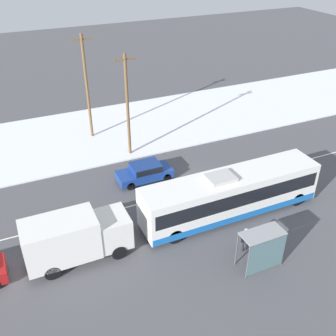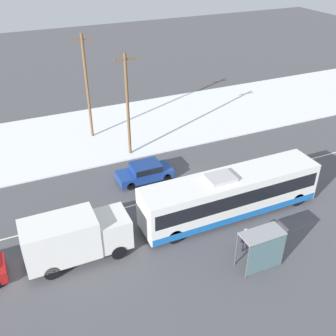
{
  "view_description": "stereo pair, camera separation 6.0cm",
  "coord_description": "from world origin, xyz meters",
  "px_view_note": "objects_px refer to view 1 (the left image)",
  "views": [
    {
      "loc": [
        -12.03,
        -21.24,
        16.71
      ],
      "look_at": [
        -1.78,
        1.52,
        1.4
      ],
      "focal_mm": 42.0,
      "sensor_mm": 36.0,
      "label": 1
    },
    {
      "loc": [
        -11.97,
        -21.27,
        16.71
      ],
      "look_at": [
        -1.78,
        1.52,
        1.4
      ],
      "focal_mm": 42.0,
      "sensor_mm": 36.0,
      "label": 2
    }
  ],
  "objects_px": {
    "box_truck": "(75,237)",
    "utility_pole_roadside": "(127,105)",
    "sedan_car": "(145,171)",
    "city_bus": "(231,194)",
    "pedestrian_at_stop": "(246,237)",
    "bus_shelter": "(264,246)",
    "utility_pole_snowlot": "(87,87)"
  },
  "relations": [
    {
      "from": "sedan_car",
      "to": "city_bus",
      "type": "bearing_deg",
      "value": 120.81
    },
    {
      "from": "utility_pole_roadside",
      "to": "box_truck",
      "type": "bearing_deg",
      "value": -123.64
    },
    {
      "from": "pedestrian_at_stop",
      "to": "sedan_car",
      "type": "bearing_deg",
      "value": 104.95
    },
    {
      "from": "box_truck",
      "to": "pedestrian_at_stop",
      "type": "xyz_separation_m",
      "value": [
        9.32,
        -3.52,
        -0.58
      ]
    },
    {
      "from": "city_bus",
      "to": "utility_pole_roadside",
      "type": "relative_size",
      "value": 1.43
    },
    {
      "from": "box_truck",
      "to": "utility_pole_roadside",
      "type": "relative_size",
      "value": 0.69
    },
    {
      "from": "utility_pole_snowlot",
      "to": "sedan_car",
      "type": "bearing_deg",
      "value": -78.42
    },
    {
      "from": "box_truck",
      "to": "bus_shelter",
      "type": "distance_m",
      "value": 10.69
    },
    {
      "from": "sedan_car",
      "to": "utility_pole_roadside",
      "type": "xyz_separation_m",
      "value": [
        0.3,
        4.33,
        3.77
      ]
    },
    {
      "from": "bus_shelter",
      "to": "sedan_car",
      "type": "bearing_deg",
      "value": 103.28
    },
    {
      "from": "box_truck",
      "to": "utility_pole_roadside",
      "type": "distance_m",
      "value": 13.0
    },
    {
      "from": "bus_shelter",
      "to": "utility_pole_snowlot",
      "type": "distance_m",
      "value": 20.96
    },
    {
      "from": "box_truck",
      "to": "bus_shelter",
      "type": "height_order",
      "value": "box_truck"
    },
    {
      "from": "sedan_car",
      "to": "pedestrian_at_stop",
      "type": "bearing_deg",
      "value": 104.95
    },
    {
      "from": "sedan_car",
      "to": "bus_shelter",
      "type": "height_order",
      "value": "bus_shelter"
    },
    {
      "from": "utility_pole_roadside",
      "to": "utility_pole_snowlot",
      "type": "xyz_separation_m",
      "value": [
        -2.12,
        4.56,
        0.35
      ]
    },
    {
      "from": "pedestrian_at_stop",
      "to": "city_bus",
      "type": "bearing_deg",
      "value": 72.35
    },
    {
      "from": "sedan_car",
      "to": "pedestrian_at_stop",
      "type": "relative_size",
      "value": 2.49
    },
    {
      "from": "city_bus",
      "to": "bus_shelter",
      "type": "height_order",
      "value": "city_bus"
    },
    {
      "from": "city_bus",
      "to": "pedestrian_at_stop",
      "type": "bearing_deg",
      "value": -107.65
    },
    {
      "from": "city_bus",
      "to": "sedan_car",
      "type": "height_order",
      "value": "city_bus"
    },
    {
      "from": "box_truck",
      "to": "sedan_car",
      "type": "relative_size",
      "value": 1.43
    },
    {
      "from": "bus_shelter",
      "to": "utility_pole_roadside",
      "type": "relative_size",
      "value": 0.29
    },
    {
      "from": "pedestrian_at_stop",
      "to": "box_truck",
      "type": "bearing_deg",
      "value": 159.29
    },
    {
      "from": "city_bus",
      "to": "utility_pole_roadside",
      "type": "distance_m",
      "value": 11.48
    },
    {
      "from": "box_truck",
      "to": "sedan_car",
      "type": "xyz_separation_m",
      "value": [
        6.72,
        6.22,
        -0.85
      ]
    },
    {
      "from": "sedan_car",
      "to": "pedestrian_at_stop",
      "type": "distance_m",
      "value": 10.09
    },
    {
      "from": "city_bus",
      "to": "box_truck",
      "type": "height_order",
      "value": "city_bus"
    },
    {
      "from": "pedestrian_at_stop",
      "to": "utility_pole_roadside",
      "type": "height_order",
      "value": "utility_pole_roadside"
    },
    {
      "from": "city_bus",
      "to": "bus_shelter",
      "type": "relative_size",
      "value": 5.0
    },
    {
      "from": "city_bus",
      "to": "bus_shelter",
      "type": "distance_m",
      "value": 5.21
    },
    {
      "from": "box_truck",
      "to": "pedestrian_at_stop",
      "type": "bearing_deg",
      "value": -20.71
    }
  ]
}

